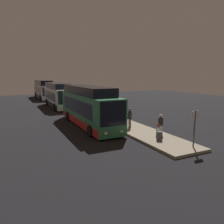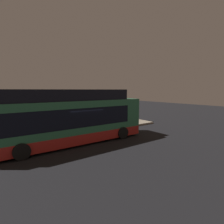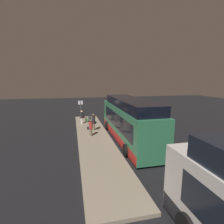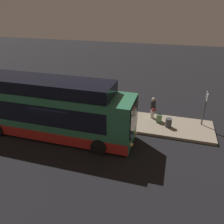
{
  "view_description": "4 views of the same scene",
  "coord_description": "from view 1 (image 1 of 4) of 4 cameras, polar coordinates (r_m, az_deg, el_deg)",
  "views": [
    {
      "loc": [
        19.45,
        -7.1,
        4.96
      ],
      "look_at": [
        3.37,
        0.64,
        1.94
      ],
      "focal_mm": 35.0,
      "sensor_mm": 36.0,
      "label": 1
    },
    {
      "loc": [
        -5.57,
        -11.66,
        3.86
      ],
      "look_at": [
        3.37,
        0.64,
        1.94
      ],
      "focal_mm": 28.0,
      "sensor_mm": 36.0,
      "label": 2
    },
    {
      "loc": [
        -15.67,
        4.96,
        5.55
      ],
      "look_at": [
        3.37,
        0.64,
        1.94
      ],
      "focal_mm": 28.0,
      "sensor_mm": 36.0,
      "label": 3
    },
    {
      "loc": [
        6.81,
        -11.11,
        8.03
      ],
      "look_at": [
        3.37,
        0.64,
        1.94
      ],
      "focal_mm": 35.0,
      "sensor_mm": 36.0,
      "label": 4
    }
  ],
  "objects": [
    {
      "name": "passenger_with_bags",
      "position": [
        18.12,
        12.55,
        -2.99
      ],
      "size": [
        0.53,
        0.66,
        1.66
      ],
      "rotation": [
        0.0,
        0.0,
        -2.75
      ],
      "color": "silver",
      "rests_on": "platform"
    },
    {
      "name": "passenger_boarding",
      "position": [
        20.02,
        4.64,
        -1.29
      ],
      "size": [
        0.61,
        0.54,
        1.81
      ],
      "rotation": [
        0.0,
        0.0,
        2.09
      ],
      "color": "#6B604C",
      "rests_on": "platform"
    },
    {
      "name": "trash_bin",
      "position": [
        16.65,
        12.3,
        -6.08
      ],
      "size": [
        0.44,
        0.44,
        0.65
      ],
      "color": "#3F3F44",
      "rests_on": "platform"
    },
    {
      "name": "platform",
      "position": [
        22.5,
        1.98,
        -2.88
      ],
      "size": [
        20.0,
        3.06,
        0.2
      ],
      "color": "gray",
      "rests_on": "ground"
    },
    {
      "name": "ground",
      "position": [
        21.29,
        -5.52,
        -3.91
      ],
      "size": [
        80.0,
        80.0,
        0.0
      ],
      "primitive_type": "plane",
      "color": "black"
    },
    {
      "name": "bus_lead",
      "position": [
        21.7,
        -6.22,
        1.1
      ],
      "size": [
        11.31,
        2.76,
        3.9
      ],
      "color": "#2D704C",
      "rests_on": "ground"
    },
    {
      "name": "suitcase",
      "position": [
        17.47,
        12.12,
        -5.39
      ],
      "size": [
        0.38,
        0.24,
        0.86
      ],
      "color": "#598C59",
      "rests_on": "platform"
    },
    {
      "name": "bus_third",
      "position": [
        49.39,
        -17.43,
        5.41
      ],
      "size": [
        12.22,
        2.83,
        3.88
      ],
      "color": "#B2ADA8",
      "rests_on": "ground"
    },
    {
      "name": "sign_post",
      "position": [
        15.39,
        20.77,
        -2.97
      ],
      "size": [
        0.1,
        0.65,
        2.5
      ],
      "color": "#4C4C51",
      "rests_on": "platform"
    },
    {
      "name": "bus_second",
      "position": [
        35.12,
        -13.91,
        4.0
      ],
      "size": [
        10.41,
        2.8,
        3.75
      ],
      "color": "silver",
      "rests_on": "ground"
    },
    {
      "name": "passenger_waiting",
      "position": [
        21.9,
        3.32,
        -0.64
      ],
      "size": [
        0.39,
        0.56,
        1.62
      ],
      "rotation": [
        0.0,
        0.0,
        0.09
      ],
      "color": "#6B604C",
      "rests_on": "platform"
    }
  ]
}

